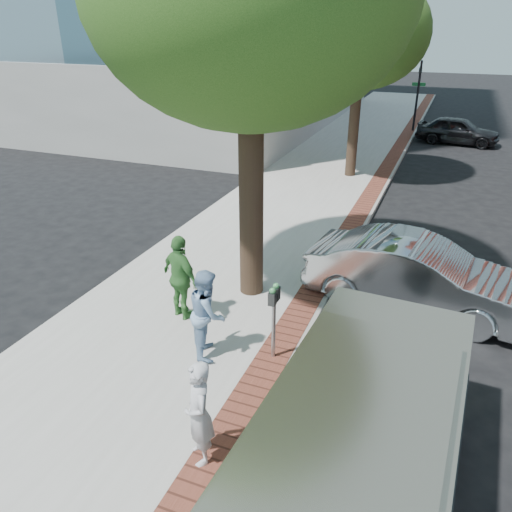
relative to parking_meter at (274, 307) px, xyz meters
The scene contains 14 objects.
ground 1.42m from the parking_meter, 160.19° to the left, with size 120.00×120.00×0.00m, color black.
sidewalk 8.62m from the parking_meter, 104.93° to the left, with size 5.00×60.00×0.15m, color #9E9991.
brick_strip 8.32m from the parking_meter, 90.01° to the left, with size 0.60×60.00×0.01m, color brown.
curb 8.34m from the parking_meter, 87.58° to the left, with size 0.10×60.00×0.15m, color gray.
office_base 26.14m from the parking_meter, 121.62° to the left, with size 18.20×22.20×4.00m, color gray.
signal_near 22.28m from the parking_meter, 89.49° to the left, with size 0.70×0.15×3.80m.
tree_far 12.97m from the parking_meter, 95.60° to the left, with size 4.80×4.80×7.14m.
parking_meter is the anchor object (origin of this frame).
person_gray 2.57m from the parking_meter, 93.22° to the right, with size 0.58×0.38×1.59m, color #BCBCC1.
person_officer 1.20m from the parking_meter, 165.59° to the right, with size 0.82×0.64×1.68m, color #83A6CB.
person_green 2.28m from the parking_meter, 164.54° to the left, with size 1.05×0.44×1.80m, color #41803A.
sedan_silver 3.75m from the parking_meter, 54.50° to the left, with size 1.64×4.69×1.55m, color #B7BBBF.
bg_car 20.51m from the parking_meter, 82.94° to the left, with size 1.60×3.97×1.35m, color black.
van 3.17m from the parking_meter, 51.43° to the right, with size 2.36×5.52×2.00m.
Camera 1 is at (3.16, -7.28, 5.71)m, focal length 35.00 mm.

